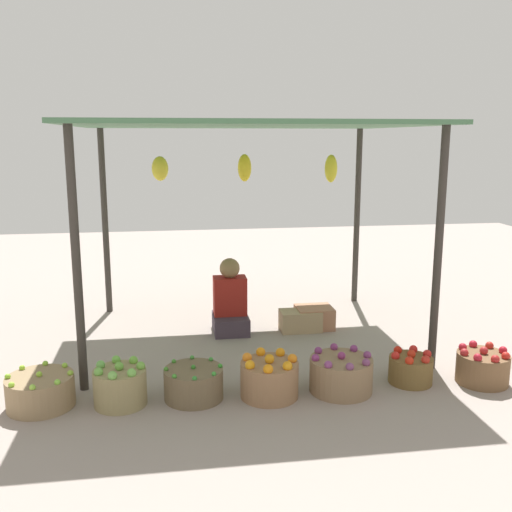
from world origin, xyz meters
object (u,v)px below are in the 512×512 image
Objects in this scene: basket_oranges at (269,378)px; wooden_crate_stacked_rear at (300,321)px; basket_limes at (40,391)px; basket_red_apples at (482,367)px; wooden_crate_near_vendor at (314,317)px; basket_green_apples at (120,386)px; basket_red_tomatoes at (411,369)px; basket_green_chilies at (194,383)px; basket_purple_onions at (341,374)px; vendor_person at (230,304)px.

basket_oranges is 1.08× the size of wooden_crate_stacked_rear.
basket_red_apples is (3.54, -0.10, 0.01)m from basket_limes.
wooden_crate_near_vendor is (-1.03, 1.59, -0.02)m from basket_red_apples.
basket_green_apples is 1.11× the size of basket_red_tomatoes.
basket_red_apples reaches higher than wooden_crate_stacked_rear.
basket_red_tomatoes is at bearing 0.90° from basket_green_chilies.
basket_red_tomatoes reaches higher than basket_limes.
basket_red_tomatoes is 1.55m from wooden_crate_stacked_rear.
basket_red_tomatoes is at bearing 6.48° from basket_purple_onions.
basket_green_apples is 2.46m from wooden_crate_near_vendor.
basket_red_tomatoes is 0.85× the size of basket_red_apples.
basket_green_apples is at bearing -177.83° from basket_green_chilies.
basket_purple_onions is 1.58m from wooden_crate_near_vendor.
wooden_crate_stacked_rear is (1.19, 1.46, -0.02)m from basket_green_chilies.
wooden_crate_stacked_rear is at bearing 40.25° from basket_green_apples.
basket_green_apples is at bearing -122.82° from vendor_person.
vendor_person is 1.83× the size of basket_red_apples.
basket_limes is 1.40× the size of basket_red_tomatoes.
basket_limes is (-1.61, -1.52, -0.18)m from vendor_person.
basket_green_apples reaches higher than wooden_crate_near_vendor.
basket_red_tomatoes is 0.94× the size of wooden_crate_near_vendor.
basket_green_chilies is 1.09× the size of wooden_crate_stacked_rear.
vendor_person is 1.84× the size of wooden_crate_stacked_rear.
basket_red_apples is at bearing -51.67° from wooden_crate_stacked_rear.
basket_limes is 2.92m from wooden_crate_near_vendor.
basket_red_apples is (1.80, -0.01, -0.02)m from basket_oranges.
vendor_person is 1.63m from basket_green_chilies.
wooden_crate_near_vendor is at bearing 123.06° from basket_red_apples.
wooden_crate_near_vendor is at bearing 48.38° from basket_green_chilies.
basket_green_apples is at bearing 179.24° from basket_red_apples.
basket_limes reaches higher than wooden_crate_stacked_rear.
basket_oranges is 1.27× the size of basket_red_tomatoes.
basket_green_apples is 0.87× the size of basket_green_chilies.
vendor_person is 2.04m from basket_red_tomatoes.
basket_limes is 1.26× the size of basket_green_apples.
vendor_person is at bearing 94.82° from basket_oranges.
basket_purple_onions is 1.19× the size of basket_red_apples.
vendor_person is at bearing 57.18° from basket_green_apples.
basket_green_chilies is 1.80m from basket_red_tomatoes.
vendor_person is 2.52m from basket_red_apples.
basket_purple_onions is at bearing 179.14° from basket_red_apples.
vendor_person is 2.22m from basket_limes.
basket_green_apples is 0.56m from basket_green_chilies.
vendor_person is 2.16× the size of basket_red_tomatoes.
basket_purple_onions is at bearing -65.65° from vendor_person.
basket_oranges is at bearing -1.61° from basket_green_apples.
vendor_person is at bearing 140.17° from basket_red_apples.
basket_purple_onions is (0.72, -1.59, -0.16)m from vendor_person.
basket_oranges is 1.76m from wooden_crate_near_vendor.
basket_purple_onions is (0.59, 0.01, -0.01)m from basket_oranges.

